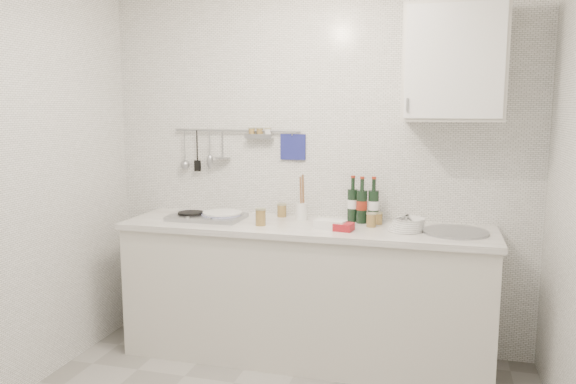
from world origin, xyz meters
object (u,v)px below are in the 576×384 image
at_px(wall_cabinet, 454,63).
at_px(utensil_crock, 302,209).
at_px(plate_stack_sink, 408,224).
at_px(plate_stack_hob, 221,216).
at_px(wine_bottles, 363,200).

distance_m(wall_cabinet, utensil_crock, 1.36).
xyz_separation_m(wall_cabinet, plate_stack_sink, (-0.24, -0.13, -0.99)).
xyz_separation_m(plate_stack_sink, utensil_crock, (-0.72, 0.17, 0.03)).
bearing_deg(plate_stack_hob, wine_bottles, 8.82).
distance_m(wall_cabinet, plate_stack_sink, 1.03).
distance_m(plate_stack_hob, utensil_crock, 0.56).
relative_size(plate_stack_hob, utensil_crock, 0.94).
relative_size(plate_stack_sink, wine_bottles, 0.74).
bearing_deg(plate_stack_sink, plate_stack_hob, 178.51).
bearing_deg(wall_cabinet, utensil_crock, 177.94).
bearing_deg(wine_bottles, plate_stack_sink, -30.44).
bearing_deg(plate_stack_sink, wine_bottles, 149.56).
xyz_separation_m(plate_stack_sink, wine_bottles, (-0.31, 0.18, 0.11)).
distance_m(wall_cabinet, plate_stack_hob, 1.81).
height_order(plate_stack_hob, wine_bottles, wine_bottles).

